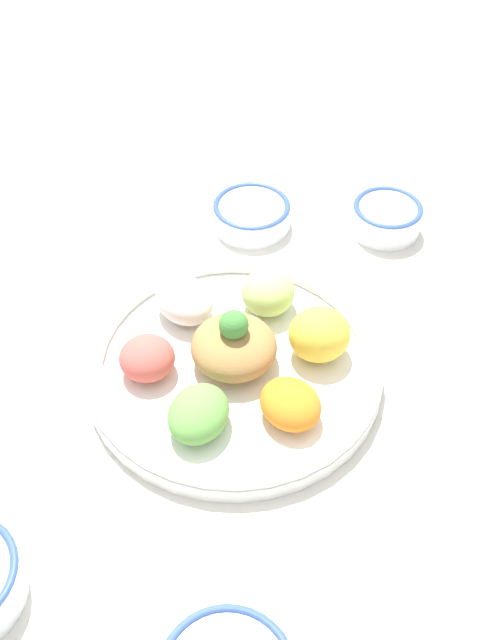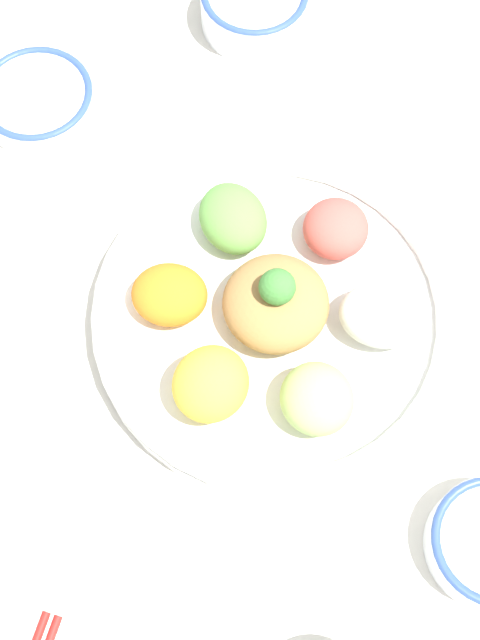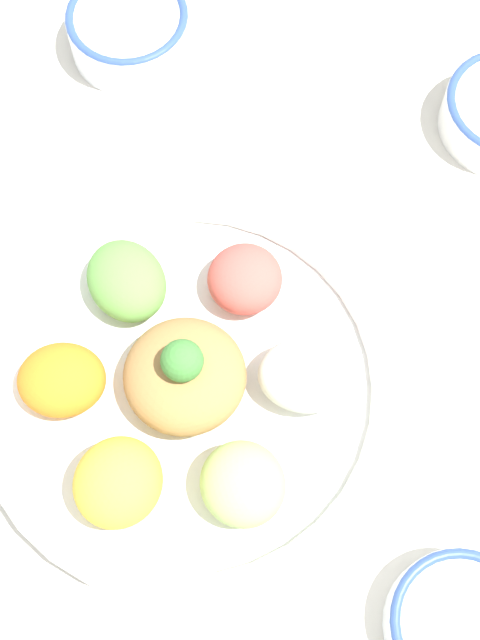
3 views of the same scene
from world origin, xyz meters
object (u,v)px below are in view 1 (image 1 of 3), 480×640
at_px(salad_platter, 235,358).
at_px(rice_bowl_plain, 387,217).
at_px(sauce_bowl_dark, 252,214).
at_px(serving_spoon_main, 133,222).
at_px(serving_spoon_extra, 284,169).

relative_size(salad_platter, rice_bowl_plain, 3.55).
height_order(sauce_bowl_dark, serving_spoon_main, sauce_bowl_dark).
relative_size(salad_platter, serving_spoon_main, 2.70).
xyz_separation_m(serving_spoon_main, serving_spoon_extra, (-0.21, 0.11, -0.00)).
bearing_deg(rice_bowl_plain, serving_spoon_extra, -104.43).
xyz_separation_m(salad_platter, serving_spoon_main, (-0.15, -0.26, -0.02)).
bearing_deg(serving_spoon_main, sauce_bowl_dark, -116.99).
distance_m(serving_spoon_main, serving_spoon_extra, 0.24).
bearing_deg(sauce_bowl_dark, serving_spoon_main, -58.61).
bearing_deg(rice_bowl_plain, serving_spoon_main, -59.85).
bearing_deg(rice_bowl_plain, salad_platter, -6.29).
xyz_separation_m(rice_bowl_plain, serving_spoon_main, (0.17, -0.29, -0.02)).
height_order(rice_bowl_plain, serving_spoon_extra, rice_bowl_plain).
height_order(salad_platter, serving_spoon_main, salad_platter).
distance_m(rice_bowl_plain, serving_spoon_main, 0.34).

